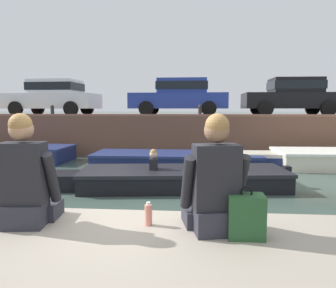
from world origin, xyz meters
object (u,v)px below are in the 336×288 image
car_leftmost_white (54,96)px  car_left_inner_blue (180,96)px  person_seated_left (26,182)px  mooring_bollard_mid (200,110)px  person_seated_right (214,187)px  boat_moored_west_navy (5,153)px  boat_moored_central_navy (184,160)px  motorboat_passing (175,178)px  car_centre_black (292,95)px  bottle_drink (148,215)px  mooring_bollard_west (52,110)px  backpack_on_ledge (246,216)px

car_leftmost_white → car_left_inner_blue: bearing=0.0°
car_leftmost_white → person_seated_left: 12.45m
car_leftmost_white → mooring_bollard_mid: car_leftmost_white is taller
car_leftmost_white → person_seated_right: bearing=-60.8°
person_seated_right → boat_moored_west_navy: bearing=129.4°
car_leftmost_white → car_left_inner_blue: 5.56m
boat_moored_central_navy → mooring_bollard_mid: mooring_bollard_mid is taller
boat_moored_central_navy → motorboat_passing: size_ratio=1.09×
car_leftmost_white → car_centre_black: 10.22m
motorboat_passing → bottle_drink: size_ratio=29.19×
mooring_bollard_mid → person_seated_right: bearing=-90.0°
car_centre_black → person_seated_right: bearing=-108.5°
bottle_drink → person_seated_right: bearing=-8.3°
boat_moored_west_navy → boat_moored_central_navy: size_ratio=0.80×
mooring_bollard_mid → car_centre_black: bearing=17.6°
car_leftmost_white → mooring_bollard_mid: (6.40, -1.21, -0.61)m
motorboat_passing → mooring_bollard_west: (-5.30, 5.18, 1.60)m
person_seated_right → mooring_bollard_mid: bearing=90.0°
boat_moored_west_navy → boat_moored_central_navy: (6.52, -0.54, -0.06)m
mooring_bollard_mid → person_seated_left: size_ratio=0.46×
mooring_bollard_mid → person_seated_right: 10.25m
person_seated_right → backpack_on_ledge: (0.24, -0.11, -0.20)m
boat_moored_west_navy → mooring_bollard_mid: (7.04, 1.68, 1.56)m
boat_moored_central_navy → bottle_drink: size_ratio=31.85×
mooring_bollard_west → car_leftmost_white: bearing=110.2°
boat_moored_west_navy → car_leftmost_white: 3.67m
person_seated_left → backpack_on_ledge: 1.86m
boat_moored_central_navy → car_left_inner_blue: bearing=95.3°
backpack_on_ledge → mooring_bollard_mid: bearing=91.3°
mooring_bollard_west → backpack_on_ledge: mooring_bollard_west is taller
person_seated_right → bottle_drink: 0.63m
mooring_bollard_west → person_seated_right: 11.85m
car_leftmost_white → person_seated_left: size_ratio=4.17×
person_seated_left → bottle_drink: (1.05, 0.06, -0.28)m
mooring_bollard_mid → bottle_drink: bearing=-93.2°
motorboat_passing → person_seated_left: bearing=-100.8°
boat_moored_west_navy → person_seated_left: person_seated_left is taller
mooring_bollard_west → bottle_drink: 11.53m
motorboat_passing → car_centre_black: 8.11m
car_leftmost_white → person_seated_left: bearing=-67.3°
bottle_drink → backpack_on_ledge: 0.82m
boat_moored_central_navy → backpack_on_ledge: size_ratio=15.93×
person_seated_left → backpack_on_ledge: bearing=-3.9°
motorboat_passing → boat_moored_central_navy: bearing=87.3°
motorboat_passing → backpack_on_ledge: bearing=-80.3°
motorboat_passing → mooring_bollard_mid: 5.46m
motorboat_passing → mooring_bollard_west: bearing=135.7°
car_leftmost_white → mooring_bollard_west: size_ratio=9.03×
car_leftmost_white → bottle_drink: size_ratio=19.70×
person_seated_left → bottle_drink: bearing=3.3°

